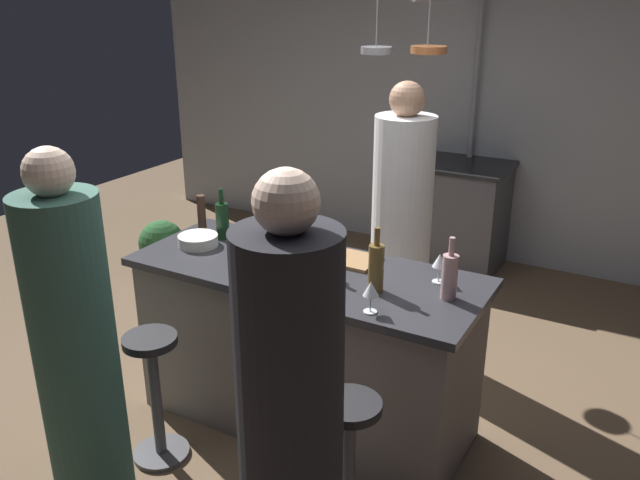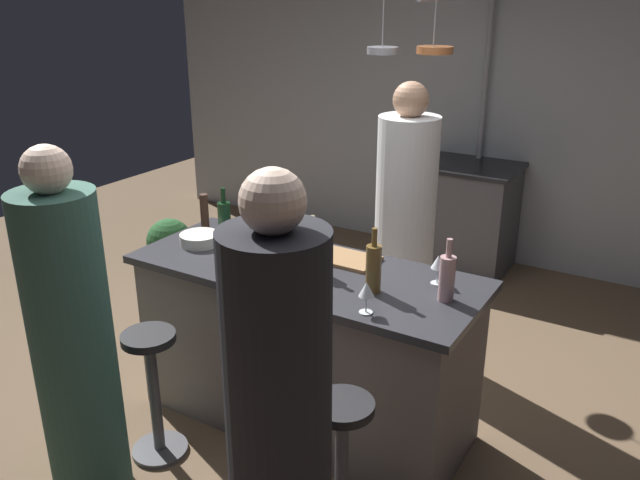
% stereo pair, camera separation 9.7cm
% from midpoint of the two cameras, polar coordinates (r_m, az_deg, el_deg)
% --- Properties ---
extents(ground_plane, '(9.00, 9.00, 0.00)m').
position_cam_midpoint_polar(ground_plane, '(3.73, -0.46, -15.23)').
color(ground_plane, brown).
extents(back_wall, '(6.40, 0.16, 2.60)m').
position_cam_midpoint_polar(back_wall, '(5.70, 14.98, 11.23)').
color(back_wall, '#9EA3A8').
rests_on(back_wall, ground_plane).
extents(kitchen_island, '(1.80, 0.72, 0.90)m').
position_cam_midpoint_polar(kitchen_island, '(3.48, -0.48, -9.21)').
color(kitchen_island, slate).
rests_on(kitchen_island, ground_plane).
extents(stove_range, '(0.80, 0.64, 0.89)m').
position_cam_midpoint_polar(stove_range, '(5.54, 12.94, 1.99)').
color(stove_range, '#47474C').
rests_on(stove_range, ground_plane).
extents(chef, '(0.36, 0.36, 1.72)m').
position_cam_midpoint_polar(chef, '(4.04, 8.03, 0.43)').
color(chef, white).
rests_on(chef, ground_plane).
extents(bar_stool_left, '(0.28, 0.28, 0.68)m').
position_cam_midpoint_polar(bar_stool_left, '(3.37, -13.46, -12.48)').
color(bar_stool_left, '#4C4C51').
rests_on(bar_stool_left, ground_plane).
extents(guest_left, '(0.35, 0.35, 1.65)m').
position_cam_midpoint_polar(guest_left, '(3.02, -19.79, -8.78)').
color(guest_left, '#33594C').
rests_on(guest_left, ground_plane).
extents(bar_stool_right, '(0.28, 0.28, 0.68)m').
position_cam_midpoint_polar(bar_stool_right, '(2.85, 2.92, -18.95)').
color(bar_stool_right, '#4C4C51').
rests_on(bar_stool_right, ground_plane).
extents(guest_right, '(0.36, 0.36, 1.72)m').
position_cam_midpoint_polar(guest_right, '(2.33, -2.36, -16.19)').
color(guest_right, black).
rests_on(guest_right, ground_plane).
extents(overhead_pot_rack, '(0.57, 1.45, 2.17)m').
position_cam_midpoint_polar(overhead_pot_rack, '(4.92, 11.98, 13.40)').
color(overhead_pot_rack, gray).
rests_on(overhead_pot_rack, ground_plane).
extents(potted_plant, '(0.36, 0.36, 0.52)m').
position_cam_midpoint_polar(potted_plant, '(5.31, -12.43, -0.52)').
color(potted_plant, brown).
rests_on(potted_plant, ground_plane).
extents(cutting_board, '(0.32, 0.22, 0.02)m').
position_cam_midpoint_polar(cutting_board, '(3.37, 3.12, -1.66)').
color(cutting_board, '#997047').
rests_on(cutting_board, kitchen_island).
extents(pepper_mill, '(0.05, 0.05, 0.21)m').
position_cam_midpoint_polar(pepper_mill, '(3.82, -9.31, 2.44)').
color(pepper_mill, '#382319').
rests_on(pepper_mill, kitchen_island).
extents(wine_bottle_amber, '(0.07, 0.07, 0.31)m').
position_cam_midpoint_polar(wine_bottle_amber, '(2.99, 5.61, -2.42)').
color(wine_bottle_amber, brown).
rests_on(wine_bottle_amber, kitchen_island).
extents(wine_bottle_red, '(0.07, 0.07, 0.29)m').
position_cam_midpoint_polar(wine_bottle_red, '(3.67, -7.57, 1.83)').
color(wine_bottle_red, '#143319').
rests_on(wine_bottle_red, kitchen_island).
extents(wine_bottle_white, '(0.07, 0.07, 0.29)m').
position_cam_midpoint_polar(wine_bottle_white, '(3.20, 0.21, -0.93)').
color(wine_bottle_white, gray).
rests_on(wine_bottle_white, kitchen_island).
extents(wine_bottle_rose, '(0.07, 0.07, 0.29)m').
position_cam_midpoint_polar(wine_bottle_rose, '(2.97, 11.93, -3.20)').
color(wine_bottle_rose, '#B78C8E').
rests_on(wine_bottle_rose, kitchen_island).
extents(wine_bottle_green, '(0.07, 0.07, 0.33)m').
position_cam_midpoint_polar(wine_bottle_green, '(3.59, -3.72, 1.89)').
color(wine_bottle_green, '#193D23').
rests_on(wine_bottle_green, kitchen_island).
extents(wine_glass_by_chef, '(0.07, 0.07, 0.15)m').
position_cam_midpoint_polar(wine_glass_by_chef, '(3.12, 11.13, -2.02)').
color(wine_glass_by_chef, silver).
rests_on(wine_glass_by_chef, kitchen_island).
extents(wine_glass_near_right_guest, '(0.07, 0.07, 0.15)m').
position_cam_midpoint_polar(wine_glass_near_right_guest, '(2.80, 5.06, -4.44)').
color(wine_glass_near_right_guest, silver).
rests_on(wine_glass_near_right_guest, kitchen_island).
extents(wine_glass_near_left_guest, '(0.07, 0.07, 0.15)m').
position_cam_midpoint_polar(wine_glass_near_left_guest, '(3.38, -0.54, 0.21)').
color(wine_glass_near_left_guest, silver).
rests_on(wine_glass_near_left_guest, kitchen_island).
extents(mixing_bowl_blue, '(0.20, 0.20, 0.07)m').
position_cam_midpoint_polar(mixing_bowl_blue, '(3.45, -3.82, -0.58)').
color(mixing_bowl_blue, '#334C6B').
rests_on(mixing_bowl_blue, kitchen_island).
extents(mixing_bowl_ceramic, '(0.22, 0.22, 0.06)m').
position_cam_midpoint_polar(mixing_bowl_ceramic, '(3.62, -9.67, 0.08)').
color(mixing_bowl_ceramic, silver).
rests_on(mixing_bowl_ceramic, kitchen_island).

